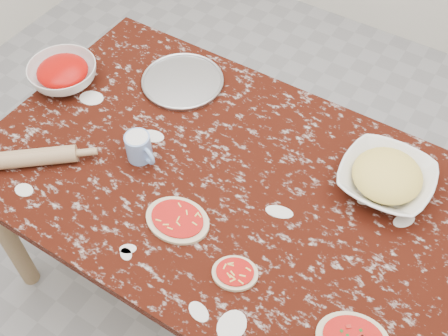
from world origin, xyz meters
TOP-DOWN VIEW (x-y plane):
  - ground at (0.00, 0.00)m, footprint 4.00×4.00m
  - worktable at (0.00, 0.00)m, footprint 1.60×1.00m
  - pizza_tray at (-0.37, 0.30)m, footprint 0.32×0.32m
  - sauce_bowl at (-0.74, 0.07)m, footprint 0.32×0.32m
  - cheese_bowl at (0.45, 0.24)m, footprint 0.30×0.30m
  - flour_mug at (-0.28, -0.07)m, footprint 0.12×0.08m
  - pizza_left at (-0.03, -0.22)m, footprint 0.21×0.17m
  - pizza_mid at (0.21, -0.28)m, footprint 0.16×0.15m
  - rolling_pin at (-0.56, -0.28)m, footprint 0.26×0.23m

SIDE VIEW (x-z plane):
  - ground at x=0.00m, z-range 0.00..0.00m
  - worktable at x=0.00m, z-range 0.29..1.04m
  - pizza_tray at x=-0.37m, z-range 0.75..0.76m
  - pizza_left at x=-0.03m, z-range 0.75..0.77m
  - pizza_mid at x=0.21m, z-range 0.75..0.77m
  - rolling_pin at x=-0.56m, z-range 0.75..0.81m
  - cheese_bowl at x=0.45m, z-range 0.75..0.82m
  - sauce_bowl at x=-0.74m, z-range 0.75..0.83m
  - flour_mug at x=-0.28m, z-range 0.75..0.85m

